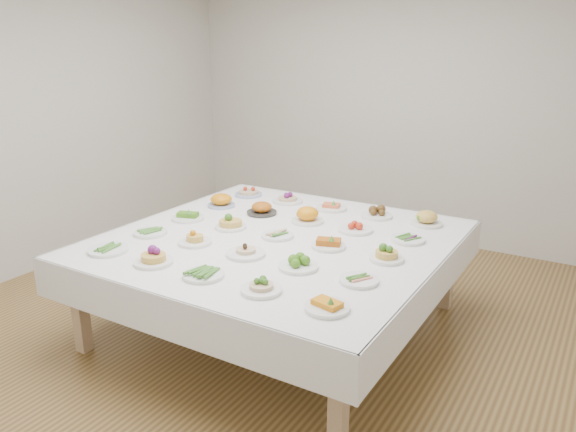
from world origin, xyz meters
The scene contains 27 objects.
room_envelope centered at (0.00, 0.00, 1.83)m, with size 5.02×5.02×2.81m.
display_table centered at (0.18, -0.12, 0.69)m, with size 2.43×2.43×0.75m.
dish_0 centered at (-0.68, -0.99, 0.78)m, with size 0.27×0.27×0.06m.
dish_1 centered at (-0.25, -0.98, 0.83)m, with size 0.28×0.27×0.16m.
dish_2 centered at (0.17, -0.98, 0.78)m, with size 0.26×0.26×0.06m.
dish_3 centered at (0.60, -0.98, 0.81)m, with size 0.24×0.24×0.13m.
dish_4 centered at (1.04, -0.99, 0.79)m, with size 0.25×0.25×0.10m.
dish_5 centered at (-0.70, -0.56, 0.77)m, with size 0.25×0.25×0.06m.
dish_6 centered at (-0.27, -0.55, 0.80)m, with size 0.24×0.24×0.12m.
dish_7 centered at (0.18, -0.55, 0.80)m, with size 0.27×0.27×0.12m.
dish_8 centered at (0.61, -0.56, 0.80)m, with size 0.26×0.26×0.11m.
dish_9 centered at (1.04, -0.56, 0.77)m, with size 0.24×0.24×0.05m.
dish_10 centered at (-0.70, -0.12, 0.80)m, with size 0.26×0.26×0.11m.
dish_11 centered at (-0.26, -0.13, 0.82)m, with size 0.27×0.26×0.15m.
dish_12 centered at (0.17, -0.11, 0.77)m, with size 0.24×0.24×0.06m.
dish_13 centered at (0.60, -0.12, 0.79)m, with size 0.24×0.24×0.11m.
dish_14 centered at (1.05, -0.13, 0.82)m, with size 0.23×0.23×0.14m.
dish_15 centered at (-0.70, 0.32, 0.82)m, with size 0.24×0.24×0.15m.
dish_16 centered at (-0.26, 0.32, 0.81)m, with size 0.25×0.25×0.14m.
dish_17 centered at (0.19, 0.32, 0.83)m, with size 0.30×0.30×0.17m.
dish_18 centered at (0.61, 0.32, 0.79)m, with size 0.27×0.27×0.10m.
dish_19 centered at (1.04, 0.31, 0.77)m, with size 0.25×0.25×0.05m.
dish_20 centered at (-0.70, 0.75, 0.82)m, with size 0.28×0.28×0.15m.
dish_21 centered at (-0.26, 0.75, 0.83)m, with size 0.30×0.30×0.16m.
dish_22 centered at (0.19, 0.75, 0.80)m, with size 0.26×0.26×0.11m.
dish_23 centered at (0.61, 0.75, 0.80)m, with size 0.26×0.26×0.12m.
dish_24 centered at (1.04, 0.76, 0.82)m, with size 0.25×0.25×0.15m.
Camera 1 is at (2.30, -3.49, 2.16)m, focal length 35.00 mm.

